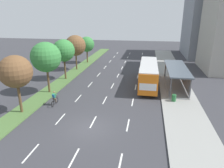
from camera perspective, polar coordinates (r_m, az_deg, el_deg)
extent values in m
plane|color=#38383D|center=(19.84, -6.25, -12.25)|extent=(140.00, 140.00, 0.00)
cube|color=#4C7038|center=(39.94, -9.77, 3.82)|extent=(2.60, 52.00, 0.12)
cube|color=gray|center=(37.88, 16.13, 2.54)|extent=(4.50, 52.00, 0.15)
cube|color=white|center=(17.88, -21.73, -17.49)|extent=(0.14, 2.39, 0.01)
cube|color=white|center=(22.00, -14.22, -9.43)|extent=(0.14, 2.39, 0.01)
cube|color=white|center=(26.66, -9.42, -3.95)|extent=(0.14, 2.39, 0.01)
cube|color=white|center=(31.62, -6.12, -0.12)|extent=(0.14, 2.39, 0.01)
cube|color=white|center=(36.75, -3.73, 2.65)|extent=(0.14, 2.39, 0.01)
cube|color=white|center=(42.00, -1.93, 4.74)|extent=(0.14, 2.39, 0.01)
cube|color=white|center=(47.33, -0.52, 6.35)|extent=(0.14, 2.39, 0.01)
cube|color=white|center=(52.70, 0.61, 7.64)|extent=(0.14, 2.39, 0.01)
cube|color=white|center=(58.12, 1.53, 8.68)|extent=(0.14, 2.39, 0.01)
cube|color=white|center=(16.49, -10.65, -19.74)|extent=(0.14, 2.39, 0.01)
cube|color=white|center=(20.89, -5.27, -10.49)|extent=(0.14, 2.39, 0.01)
cube|color=white|center=(25.75, -2.02, -4.53)|extent=(0.14, 2.39, 0.01)
cube|color=white|center=(30.86, 0.14, -0.49)|extent=(0.14, 2.39, 0.01)
cube|color=white|center=(36.10, 1.68, 2.39)|extent=(0.14, 2.39, 0.01)
cube|color=white|center=(41.43, 2.83, 4.53)|extent=(0.14, 2.39, 0.01)
cube|color=white|center=(46.82, 3.72, 6.18)|extent=(0.14, 2.39, 0.01)
cube|color=white|center=(52.25, 4.43, 7.49)|extent=(0.14, 2.39, 0.01)
cube|color=white|center=(57.71, 5.01, 8.55)|extent=(0.14, 2.39, 0.01)
cube|color=white|center=(15.78, 2.25, -21.45)|extent=(0.14, 2.39, 0.01)
cube|color=white|center=(20.33, 4.48, -11.35)|extent=(0.14, 2.39, 0.01)
cube|color=white|center=(25.30, 5.78, -5.06)|extent=(0.14, 2.39, 0.01)
cube|color=white|center=(30.48, 6.64, -0.87)|extent=(0.14, 2.39, 0.01)
cube|color=white|center=(35.78, 7.23, 2.09)|extent=(0.14, 2.39, 0.01)
cube|color=white|center=(41.15, 7.68, 4.28)|extent=(0.14, 2.39, 0.01)
cube|color=white|center=(46.57, 8.02, 5.97)|extent=(0.14, 2.39, 0.01)
cube|color=white|center=(52.03, 8.30, 7.30)|extent=(0.14, 2.39, 0.01)
cube|color=white|center=(57.50, 8.52, 8.38)|extent=(0.14, 2.39, 0.01)
cube|color=gray|center=(31.66, 17.21, -0.49)|extent=(2.60, 10.10, 0.10)
cylinder|color=#56565B|center=(26.57, 16.09, -0.96)|extent=(0.16, 0.16, 2.60)
cylinder|color=#56565B|center=(35.74, 14.71, 4.17)|extent=(0.16, 0.16, 2.60)
cylinder|color=#56565B|center=(26.94, 21.07, -1.23)|extent=(0.16, 0.16, 2.60)
cylinder|color=#56565B|center=(36.01, 18.46, 3.92)|extent=(0.16, 0.16, 2.60)
cube|color=gray|center=(31.45, 19.69, 1.71)|extent=(0.10, 9.59, 2.34)
cube|color=#4C5660|center=(30.91, 17.70, 4.30)|extent=(2.90, 10.50, 0.16)
cube|color=orange|center=(31.09, 10.14, 2.92)|extent=(2.50, 11.20, 2.80)
cube|color=#2D3D4C|center=(30.87, 10.23, 4.44)|extent=(2.54, 10.30, 0.90)
cube|color=#B7B7B7|center=(30.73, 10.30, 5.54)|extent=(2.45, 10.98, 0.12)
cube|color=#2D3D4C|center=(36.45, 10.25, 5.82)|extent=(2.25, 0.06, 1.54)
cube|color=white|center=(25.78, 10.00, -0.86)|extent=(2.12, 0.04, 0.90)
cylinder|color=black|center=(34.81, 8.26, 2.42)|extent=(0.30, 1.00, 1.00)
cylinder|color=black|center=(34.82, 11.88, 2.21)|extent=(0.30, 1.00, 1.00)
cylinder|color=black|center=(28.21, 7.69, -1.49)|extent=(0.30, 1.00, 1.00)
cylinder|color=black|center=(28.22, 12.15, -1.74)|extent=(0.30, 1.00, 1.00)
torus|color=black|center=(25.70, -15.22, -4.41)|extent=(0.06, 0.72, 0.72)
torus|color=black|center=(24.80, -16.28, -5.38)|extent=(0.06, 0.72, 0.72)
cylinder|color=black|center=(25.14, -15.80, -4.30)|extent=(0.05, 0.94, 0.05)
cylinder|color=black|center=(25.13, -15.86, -4.76)|extent=(0.05, 0.57, 0.42)
cylinder|color=black|center=(24.97, -16.00, -4.43)|extent=(0.04, 0.04, 0.40)
cube|color=black|center=(24.89, -16.04, -4.01)|extent=(0.12, 0.24, 0.06)
cylinder|color=black|center=(25.45, -15.37, -3.31)|extent=(0.46, 0.04, 0.04)
cube|color=#2D844C|center=(24.92, -15.93, -3.15)|extent=(0.30, 0.36, 0.59)
cube|color=#23669E|center=(24.78, -16.09, -3.24)|extent=(0.26, 0.26, 0.42)
sphere|color=#9E7051|center=(24.87, -15.90, -2.15)|extent=(0.20, 0.20, 0.20)
cylinder|color=brown|center=(25.09, -16.12, -4.00)|extent=(0.12, 0.42, 0.25)
cylinder|color=brown|center=(25.33, -15.91, -4.40)|extent=(0.10, 0.17, 0.41)
cylinder|color=brown|center=(24.99, -15.63, -4.05)|extent=(0.12, 0.42, 0.25)
cylinder|color=brown|center=(25.23, -15.41, -4.45)|extent=(0.10, 0.17, 0.41)
cylinder|color=#2D844C|center=(25.16, -16.07, -2.83)|extent=(0.09, 0.47, 0.28)
cylinder|color=#2D844C|center=(25.01, -15.37, -2.89)|extent=(0.09, 0.47, 0.28)
cylinder|color=brown|center=(23.98, -24.40, -3.56)|extent=(0.28, 0.28, 3.28)
sphere|color=brown|center=(23.12, -25.36, 3.15)|extent=(3.40, 3.40, 3.40)
cylinder|color=brown|center=(28.90, -17.38, 1.02)|extent=(0.28, 0.28, 3.36)
sphere|color=#38843D|center=(28.14, -18.00, 7.17)|extent=(3.95, 3.95, 3.95)
cylinder|color=brown|center=(34.39, -12.99, 4.17)|extent=(0.28, 0.28, 3.35)
sphere|color=#38843D|center=(33.78, -13.36, 9.10)|extent=(3.54, 3.54, 3.54)
cylinder|color=brown|center=(40.15, -9.95, 6.29)|extent=(0.28, 0.28, 3.15)
sphere|color=brown|center=(39.62, -10.19, 10.56)|extent=(3.86, 3.86, 3.86)
cylinder|color=brown|center=(45.88, -6.94, 7.74)|extent=(0.28, 0.28, 2.78)
sphere|color=#38843D|center=(45.46, -7.07, 10.98)|extent=(3.27, 3.27, 3.27)
cylinder|color=#286B38|center=(26.05, 16.92, -3.74)|extent=(0.52, 0.52, 0.85)
cube|color=gray|center=(58.14, 25.19, 15.61)|extent=(9.99, 14.80, 17.37)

